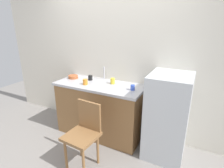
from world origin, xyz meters
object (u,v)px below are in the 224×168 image
terracotta_bowl (73,77)px  cup_yellow (113,81)px  refrigerator (167,116)px  cup_black (90,78)px  cup_blue (133,87)px  chair (84,132)px  cup_orange (85,82)px

terracotta_bowl → cup_yellow: cup_yellow is taller
refrigerator → terracotta_bowl: bearing=177.8°
cup_black → cup_blue: 0.84m
cup_blue → cup_yellow: cup_yellow is taller
chair → cup_blue: (0.40, 0.70, 0.46)m
cup_blue → cup_orange: 0.77m
terracotta_bowl → cup_blue: (1.16, -0.08, 0.01)m
terracotta_bowl → cup_blue: size_ratio=2.07×
refrigerator → cup_yellow: refrigerator is taller
chair → cup_yellow: size_ratio=9.42×
cup_blue → cup_orange: bearing=-171.9°
terracotta_bowl → cup_orange: bearing=-25.6°
terracotta_bowl → chair: bearing=-45.9°
chair → cup_black: size_ratio=10.66×
chair → cup_black: 1.05m
refrigerator → terracotta_bowl: (-1.69, 0.07, 0.34)m
refrigerator → cup_blue: bearing=-178.5°
terracotta_bowl → cup_black: 0.33m
chair → cup_orange: bearing=126.1°
cup_black → cup_orange: 0.25m
chair → cup_blue: bearing=64.9°
cup_blue → cup_yellow: 0.41m
refrigerator → cup_blue: (-0.53, -0.01, 0.35)m
chair → cup_black: bearing=121.6°
chair → cup_blue: size_ratio=10.92×
cup_yellow → cup_orange: bearing=-147.9°
cup_yellow → chair: bearing=-90.4°
cup_black → cup_blue: size_ratio=1.02×
cup_black → cup_blue: bearing=-9.0°
cup_orange → refrigerator: bearing=5.4°
chair → cup_blue: 0.93m
refrigerator → cup_orange: 1.35m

